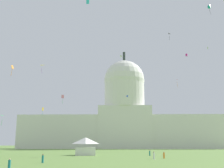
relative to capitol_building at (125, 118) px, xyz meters
name	(u,v)px	position (x,y,z in m)	size (l,w,h in m)	color
capitol_building	(125,118)	(0.00, 0.00, 0.00)	(135.85, 27.37, 65.54)	silver
event_tent	(86,146)	(-13.43, -98.87, -17.06)	(6.73, 6.88, 5.21)	white
person_teal_back_center	(9,165)	(-18.05, -144.76, -19.03)	(0.49, 0.49, 1.47)	#1E757A
person_teal_deep_crowd	(43,159)	(-17.12, -131.73, -18.99)	(0.39, 0.39, 1.55)	#1E757A
person_orange_back_left	(164,155)	(7.19, -116.09, -18.99)	(0.50, 0.50, 1.55)	orange
person_teal_lawn_far_right	(150,153)	(5.34, -102.10, -18.99)	(0.45, 0.45, 1.54)	#1E757A
person_white_edge_west	(154,156)	(4.55, -118.59, -18.94)	(0.40, 0.40, 1.65)	silver
kite_lime_high	(208,48)	(33.83, -72.50, 22.82)	(0.24, 0.90, 0.97)	#8CD133
kite_blue_mid	(127,96)	(0.68, -44.25, 7.31)	(1.00, 0.52, 1.04)	blue
kite_white_high	(121,56)	(-2.33, -41.00, 29.75)	(1.19, 1.14, 1.14)	white
kite_pink_mid	(63,97)	(-25.67, -76.36, 1.63)	(1.01, 0.45, 3.51)	pink
kite_orange_mid	(12,68)	(-32.19, -111.83, 3.72)	(0.50, 0.83, 3.06)	orange
kite_green_low	(3,118)	(-38.80, -99.44, -8.62)	(1.18, 1.61, 2.76)	green
kite_magenta_high	(186,55)	(34.66, -33.66, 32.47)	(1.36, 1.39, 1.33)	#D1339E
kite_red_high	(178,81)	(26.92, -43.17, 15.15)	(1.36, 1.37, 4.02)	red
kite_black_high	(168,35)	(16.57, -78.65, 26.22)	(1.27, 1.34, 2.34)	black
kite_yellow_mid	(42,66)	(-29.94, -92.48, 9.69)	(1.66, 0.69, 2.65)	yellow
kite_turquoise_high	(209,7)	(34.35, -76.72, 39.33)	(1.42, 1.43, 4.32)	teal
kite_cyan_high	(88,1)	(-10.70, -122.24, 17.52)	(0.76, 0.75, 1.40)	#33BCDB
kite_gold_low	(43,110)	(-30.56, -86.19, -4.53)	(0.43, 0.74, 2.90)	gold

